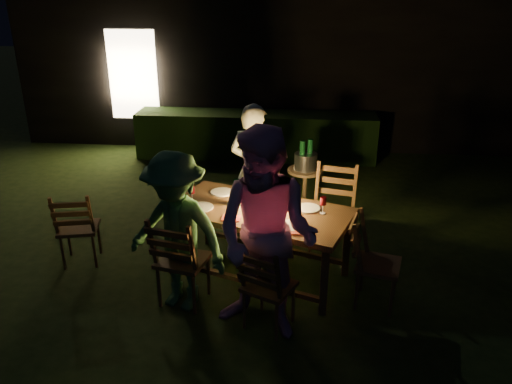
# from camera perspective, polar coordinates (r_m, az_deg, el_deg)

# --- Properties ---
(garden_envelope) EXTENTS (40.00, 40.00, 3.20)m
(garden_envelope) POSITION_cam_1_polar(r_m,az_deg,el_deg) (11.03, 3.84, 15.80)
(garden_envelope) COLOR black
(garden_envelope) RESTS_ON ground
(dining_table) EXTENTS (2.04, 1.48, 0.77)m
(dining_table) POSITION_cam_1_polar(r_m,az_deg,el_deg) (5.12, 0.33, -2.74)
(dining_table) COLOR #452E17
(dining_table) RESTS_ON ground
(chair_near_left) EXTENTS (0.54, 0.56, 0.99)m
(chair_near_left) POSITION_cam_1_polar(r_m,az_deg,el_deg) (4.91, -8.36, -9.36)
(chair_near_left) COLOR #452E17
(chair_near_left) RESTS_ON ground
(chair_near_right) EXTENTS (0.55, 0.57, 0.91)m
(chair_near_right) POSITION_cam_1_polar(r_m,az_deg,el_deg) (4.56, 1.37, -12.28)
(chair_near_right) COLOR #452E17
(chair_near_right) RESTS_ON ground
(chair_far_left) EXTENTS (0.65, 0.67, 1.07)m
(chair_far_left) POSITION_cam_1_polar(r_m,az_deg,el_deg) (6.08, -0.44, -2.27)
(chair_far_left) COLOR #452E17
(chair_far_left) RESTS_ON ground
(chair_far_right) EXTENTS (0.57, 0.60, 1.06)m
(chair_far_right) POSITION_cam_1_polar(r_m,az_deg,el_deg) (5.76, 8.54, -4.05)
(chair_far_right) COLOR #452E17
(chair_far_right) RESTS_ON ground
(chair_end) EXTENTS (0.54, 0.52, 0.94)m
(chair_end) POSITION_cam_1_polar(r_m,az_deg,el_deg) (4.98, 13.43, -9.50)
(chair_end) COLOR #452E17
(chair_end) RESTS_ON ground
(chair_spare) EXTENTS (0.49, 0.52, 0.91)m
(chair_spare) POSITION_cam_1_polar(r_m,az_deg,el_deg) (5.86, -19.46, -5.20)
(chair_spare) COLOR #452E17
(chair_spare) RESTS_ON ground
(person_house_side) EXTENTS (0.70, 0.58, 1.65)m
(person_house_side) POSITION_cam_1_polar(r_m,az_deg,el_deg) (5.93, -0.27, 2.32)
(person_house_side) COLOR #E9EAC8
(person_house_side) RESTS_ON ground
(person_opp_right) EXTENTS (1.10, 0.98, 1.88)m
(person_opp_right) POSITION_cam_1_polar(r_m,az_deg,el_deg) (4.17, 1.19, -5.13)
(person_opp_right) COLOR #D592C3
(person_opp_right) RESTS_ON ground
(person_opp_left) EXTENTS (1.14, 0.88, 1.56)m
(person_opp_left) POSITION_cam_1_polar(r_m,az_deg,el_deg) (4.64, -9.05, -4.63)
(person_opp_left) COLOR #376F3C
(person_opp_left) RESTS_ON ground
(lantern) EXTENTS (0.16, 0.16, 0.35)m
(lantern) POSITION_cam_1_polar(r_m,az_deg,el_deg) (5.04, 1.09, -0.23)
(lantern) COLOR white
(lantern) RESTS_ON dining_table
(plate_far_left) EXTENTS (0.25, 0.25, 0.01)m
(plate_far_left) POSITION_cam_1_polar(r_m,az_deg,el_deg) (5.49, -3.91, -0.01)
(plate_far_left) COLOR white
(plate_far_left) RESTS_ON dining_table
(plate_near_left) EXTENTS (0.25, 0.25, 0.01)m
(plate_near_left) POSITION_cam_1_polar(r_m,az_deg,el_deg) (5.14, -6.28, -1.72)
(plate_near_left) COLOR white
(plate_near_left) RESTS_ON dining_table
(plate_far_right) EXTENTS (0.25, 0.25, 0.01)m
(plate_far_right) POSITION_cam_1_polar(r_m,az_deg,el_deg) (5.12, 5.95, -1.85)
(plate_far_right) COLOR white
(plate_far_right) RESTS_ON dining_table
(plate_near_right) EXTENTS (0.25, 0.25, 0.01)m
(plate_near_right) POSITION_cam_1_polar(r_m,az_deg,el_deg) (4.74, 4.15, -3.85)
(plate_near_right) COLOR white
(plate_near_right) RESTS_ON dining_table
(wineglass_a) EXTENTS (0.06, 0.06, 0.18)m
(wineglass_a) POSITION_cam_1_polar(r_m,az_deg,el_deg) (5.40, -1.30, 0.57)
(wineglass_a) COLOR #59070F
(wineglass_a) RESTS_ON dining_table
(wineglass_b) EXTENTS (0.06, 0.06, 0.18)m
(wineglass_b) POSITION_cam_1_polar(r_m,az_deg,el_deg) (5.27, -7.34, -0.18)
(wineglass_b) COLOR #59070F
(wineglass_b) RESTS_ON dining_table
(wineglass_c) EXTENTS (0.06, 0.06, 0.18)m
(wineglass_c) POSITION_cam_1_polar(r_m,az_deg,el_deg) (4.71, 2.21, -2.92)
(wineglass_c) COLOR #59070F
(wineglass_c) RESTS_ON dining_table
(wineglass_d) EXTENTS (0.06, 0.06, 0.18)m
(wineglass_d) POSITION_cam_1_polar(r_m,az_deg,el_deg) (5.00, 7.66, -1.52)
(wineglass_d) COLOR #59070F
(wineglass_d) RESTS_ON dining_table
(wineglass_e) EXTENTS (0.06, 0.06, 0.18)m
(wineglass_e) POSITION_cam_1_polar(r_m,az_deg,el_deg) (4.84, -2.24, -2.15)
(wineglass_e) COLOR silver
(wineglass_e) RESTS_ON dining_table
(bottle_table) EXTENTS (0.07, 0.07, 0.28)m
(bottle_table) POSITION_cam_1_polar(r_m,az_deg,el_deg) (5.13, -2.20, -0.05)
(bottle_table) COLOR #0F471E
(bottle_table) RESTS_ON dining_table
(napkin_left) EXTENTS (0.18, 0.14, 0.01)m
(napkin_left) POSITION_cam_1_polar(r_m,az_deg,el_deg) (4.88, -2.86, -3.00)
(napkin_left) COLOR red
(napkin_left) RESTS_ON dining_table
(napkin_right) EXTENTS (0.18, 0.14, 0.01)m
(napkin_right) POSITION_cam_1_polar(r_m,az_deg,el_deg) (4.64, 4.94, -4.49)
(napkin_right) COLOR red
(napkin_right) RESTS_ON dining_table
(phone) EXTENTS (0.14, 0.07, 0.01)m
(phone) POSITION_cam_1_polar(r_m,az_deg,el_deg) (5.12, -7.41, -1.94)
(phone) COLOR black
(phone) RESTS_ON dining_table
(side_table) EXTENTS (0.47, 0.47, 0.63)m
(side_table) POSITION_cam_1_polar(r_m,az_deg,el_deg) (6.63, 5.64, 1.99)
(side_table) COLOR brown
(side_table) RESTS_ON ground
(ice_bucket) EXTENTS (0.30, 0.30, 0.22)m
(ice_bucket) POSITION_cam_1_polar(r_m,az_deg,el_deg) (6.57, 5.70, 3.50)
(ice_bucket) COLOR #A5A8AD
(ice_bucket) RESTS_ON side_table
(bottle_bucket_a) EXTENTS (0.07, 0.07, 0.32)m
(bottle_bucket_a) POSITION_cam_1_polar(r_m,az_deg,el_deg) (6.51, 5.28, 3.81)
(bottle_bucket_a) COLOR #0F471E
(bottle_bucket_a) RESTS_ON side_table
(bottle_bucket_b) EXTENTS (0.07, 0.07, 0.32)m
(bottle_bucket_b) POSITION_cam_1_polar(r_m,az_deg,el_deg) (6.59, 6.16, 4.00)
(bottle_bucket_b) COLOR #0F471E
(bottle_bucket_b) RESTS_ON side_table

